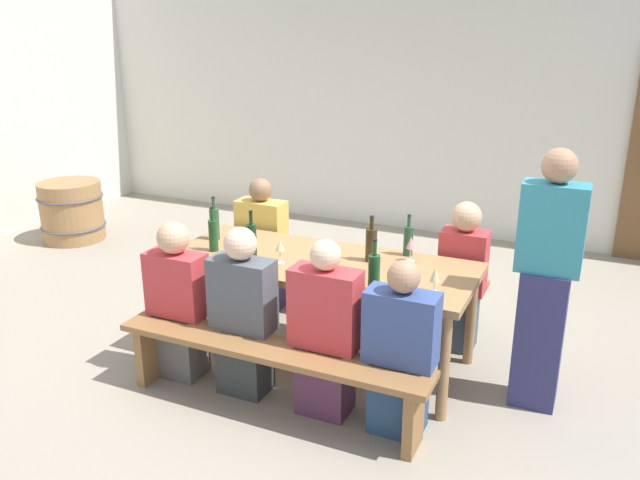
# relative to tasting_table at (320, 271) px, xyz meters

# --- Properties ---
(ground_plane) EXTENTS (24.00, 24.00, 0.00)m
(ground_plane) POSITION_rel_tasting_table_xyz_m (0.00, 0.00, -0.68)
(ground_plane) COLOR gray
(back_wall) EXTENTS (14.00, 0.20, 3.20)m
(back_wall) POSITION_rel_tasting_table_xyz_m (0.00, 3.39, 0.92)
(back_wall) COLOR silver
(back_wall) RESTS_ON ground
(tasting_table) EXTENTS (2.13, 0.88, 0.75)m
(tasting_table) POSITION_rel_tasting_table_xyz_m (0.00, 0.00, 0.00)
(tasting_table) COLOR #9E7247
(tasting_table) RESTS_ON ground
(bench_near) EXTENTS (2.03, 0.30, 0.45)m
(bench_near) POSITION_rel_tasting_table_xyz_m (0.00, -0.74, -0.32)
(bench_near) COLOR olive
(bench_near) RESTS_ON ground
(bench_far) EXTENTS (2.03, 0.30, 0.45)m
(bench_far) POSITION_rel_tasting_table_xyz_m (0.00, 0.74, -0.32)
(bench_far) COLOR olive
(bench_far) RESTS_ON ground
(wine_bottle_0) EXTENTS (0.08, 0.08, 0.32)m
(wine_bottle_0) POSITION_rel_tasting_table_xyz_m (0.32, 0.14, 0.20)
(wine_bottle_0) COLOR #332814
(wine_bottle_0) RESTS_ON tasting_table
(wine_bottle_1) EXTENTS (0.07, 0.07, 0.33)m
(wine_bottle_1) POSITION_rel_tasting_table_xyz_m (-0.92, 0.10, 0.20)
(wine_bottle_1) COLOR #234C2D
(wine_bottle_1) RESTS_ON tasting_table
(wine_bottle_2) EXTENTS (0.07, 0.07, 0.33)m
(wine_bottle_2) POSITION_rel_tasting_table_xyz_m (0.52, -0.34, 0.20)
(wine_bottle_2) COLOR #194723
(wine_bottle_2) RESTS_ON tasting_table
(wine_bottle_3) EXTENTS (0.07, 0.07, 0.30)m
(wine_bottle_3) POSITION_rel_tasting_table_xyz_m (0.51, 0.36, 0.18)
(wine_bottle_3) COLOR #234C2D
(wine_bottle_3) RESTS_ON tasting_table
(wine_bottle_4) EXTENTS (0.07, 0.07, 0.33)m
(wine_bottle_4) POSITION_rel_tasting_table_xyz_m (-0.78, -0.13, 0.19)
(wine_bottle_4) COLOR #194723
(wine_bottle_4) RESTS_ON tasting_table
(wine_bottle_5) EXTENTS (0.07, 0.07, 0.34)m
(wine_bottle_5) POSITION_rel_tasting_table_xyz_m (-0.46, -0.14, 0.20)
(wine_bottle_5) COLOR #143319
(wine_bottle_5) RESTS_ON tasting_table
(wine_glass_0) EXTENTS (0.06, 0.06, 0.17)m
(wine_glass_0) POSITION_rel_tasting_table_xyz_m (0.57, 0.25, 0.20)
(wine_glass_0) COLOR silver
(wine_glass_0) RESTS_ON tasting_table
(wine_glass_1) EXTENTS (0.06, 0.06, 0.17)m
(wine_glass_1) POSITION_rel_tasting_table_xyz_m (0.86, -0.22, 0.18)
(wine_glass_1) COLOR silver
(wine_glass_1) RESTS_ON tasting_table
(wine_glass_2) EXTENTS (0.06, 0.06, 0.17)m
(wine_glass_2) POSITION_rel_tasting_table_xyz_m (-0.22, -0.16, 0.19)
(wine_glass_2) COLOR silver
(wine_glass_2) RESTS_ON tasting_table
(seated_guest_near_0) EXTENTS (0.40, 0.24, 1.09)m
(seated_guest_near_0) POSITION_rel_tasting_table_xyz_m (-0.77, -0.59, -0.16)
(seated_guest_near_0) COLOR #575553
(seated_guest_near_0) RESTS_ON ground
(seated_guest_near_1) EXTENTS (0.41, 0.24, 1.12)m
(seated_guest_near_1) POSITION_rel_tasting_table_xyz_m (-0.27, -0.59, -0.15)
(seated_guest_near_1) COLOR #303535
(seated_guest_near_1) RESTS_ON ground
(seated_guest_near_2) EXTENTS (0.42, 0.24, 1.12)m
(seated_guest_near_2) POSITION_rel_tasting_table_xyz_m (0.31, -0.59, -0.15)
(seated_guest_near_2) COLOR #522C46
(seated_guest_near_2) RESTS_ON ground
(seated_guest_near_3) EXTENTS (0.41, 0.24, 1.07)m
(seated_guest_near_3) POSITION_rel_tasting_table_xyz_m (0.78, -0.59, -0.18)
(seated_guest_near_3) COLOR navy
(seated_guest_near_3) RESTS_ON ground
(seated_guest_far_0) EXTENTS (0.40, 0.24, 1.13)m
(seated_guest_far_0) POSITION_rel_tasting_table_xyz_m (-0.80, 0.59, -0.15)
(seated_guest_far_0) COLOR navy
(seated_guest_far_0) RESTS_ON ground
(seated_guest_far_1) EXTENTS (0.33, 0.24, 1.12)m
(seated_guest_far_1) POSITION_rel_tasting_table_xyz_m (0.86, 0.59, -0.13)
(seated_guest_far_1) COLOR #3B4F65
(seated_guest_far_1) RESTS_ON ground
(standing_host) EXTENTS (0.37, 0.24, 1.63)m
(standing_host) POSITION_rel_tasting_table_xyz_m (1.47, 0.06, 0.12)
(standing_host) COLOR navy
(standing_host) RESTS_ON ground
(wine_barrel) EXTENTS (0.71, 0.71, 0.66)m
(wine_barrel) POSITION_rel_tasting_table_xyz_m (-3.66, 1.32, -0.35)
(wine_barrel) COLOR #9E7247
(wine_barrel) RESTS_ON ground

